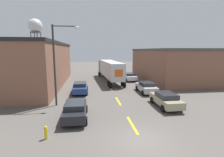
{
  "coord_description": "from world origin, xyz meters",
  "views": [
    {
      "loc": [
        -3.4,
        -10.47,
        5.97
      ],
      "look_at": [
        -0.22,
        13.15,
        2.09
      ],
      "focal_mm": 28.0,
      "sensor_mm": 36.0,
      "label": 1
    }
  ],
  "objects_px": {
    "parked_car_right_far": "(130,76)",
    "fire_hydrant": "(46,133)",
    "parked_car_right_mid": "(146,87)",
    "semi_truck": "(109,69)",
    "parked_car_left_far": "(80,87)",
    "street_lamp": "(57,60)",
    "parked_car_right_near": "(166,99)",
    "parked_car_left_near": "(75,110)",
    "water_tower": "(35,27)"
  },
  "relations": [
    {
      "from": "parked_car_left_far",
      "to": "semi_truck",
      "type": "bearing_deg",
      "value": 60.97
    },
    {
      "from": "semi_truck",
      "to": "fire_hydrant",
      "type": "relative_size",
      "value": 16.89
    },
    {
      "from": "parked_car_left_near",
      "to": "street_lamp",
      "type": "bearing_deg",
      "value": 116.32
    },
    {
      "from": "fire_hydrant",
      "to": "parked_car_right_near",
      "type": "bearing_deg",
      "value": 26.17
    },
    {
      "from": "parked_car_right_far",
      "to": "street_lamp",
      "type": "relative_size",
      "value": 0.56
    },
    {
      "from": "parked_car_right_near",
      "to": "parked_car_left_far",
      "type": "bearing_deg",
      "value": 141.51
    },
    {
      "from": "semi_truck",
      "to": "parked_car_right_near",
      "type": "relative_size",
      "value": 3.3
    },
    {
      "from": "water_tower",
      "to": "fire_hydrant",
      "type": "height_order",
      "value": "water_tower"
    },
    {
      "from": "parked_car_left_near",
      "to": "parked_car_right_near",
      "type": "relative_size",
      "value": 1.0
    },
    {
      "from": "parked_car_left_near",
      "to": "parked_car_right_far",
      "type": "bearing_deg",
      "value": 63.19
    },
    {
      "from": "parked_car_right_mid",
      "to": "street_lamp",
      "type": "distance_m",
      "value": 12.78
    },
    {
      "from": "parked_car_left_far",
      "to": "street_lamp",
      "type": "height_order",
      "value": "street_lamp"
    },
    {
      "from": "parked_car_right_near",
      "to": "street_lamp",
      "type": "xyz_separation_m",
      "value": [
        -11.3,
        2.08,
        4.14
      ]
    },
    {
      "from": "parked_car_right_mid",
      "to": "street_lamp",
      "type": "bearing_deg",
      "value": -159.17
    },
    {
      "from": "parked_car_left_far",
      "to": "parked_car_right_near",
      "type": "height_order",
      "value": "same"
    },
    {
      "from": "parked_car_right_far",
      "to": "fire_hydrant",
      "type": "bearing_deg",
      "value": -116.79
    },
    {
      "from": "parked_car_left_far",
      "to": "street_lamp",
      "type": "bearing_deg",
      "value": -110.77
    },
    {
      "from": "parked_car_right_near",
      "to": "water_tower",
      "type": "xyz_separation_m",
      "value": [
        -24.65,
        43.36,
        12.46
      ]
    },
    {
      "from": "street_lamp",
      "to": "fire_hydrant",
      "type": "xyz_separation_m",
      "value": [
        0.29,
        -7.49,
        -4.5
      ]
    },
    {
      "from": "parked_car_right_mid",
      "to": "parked_car_right_far",
      "type": "distance_m",
      "value": 10.01
    },
    {
      "from": "parked_car_left_far",
      "to": "fire_hydrant",
      "type": "distance_m",
      "value": 12.92
    },
    {
      "from": "parked_car_left_far",
      "to": "parked_car_right_mid",
      "type": "xyz_separation_m",
      "value": [
        9.29,
        -1.01,
        0.0
      ]
    },
    {
      "from": "semi_truck",
      "to": "street_lamp",
      "type": "xyz_separation_m",
      "value": [
        -7.29,
        -14.81,
        2.61
      ]
    },
    {
      "from": "parked_car_left_far",
      "to": "water_tower",
      "type": "relative_size",
      "value": 0.3
    },
    {
      "from": "parked_car_left_far",
      "to": "street_lamp",
      "type": "xyz_separation_m",
      "value": [
        -2.01,
        -5.31,
        4.14
      ]
    },
    {
      "from": "parked_car_right_far",
      "to": "parked_car_right_near",
      "type": "bearing_deg",
      "value": -90.0
    },
    {
      "from": "parked_car_left_near",
      "to": "parked_car_right_mid",
      "type": "bearing_deg",
      "value": 42.02
    },
    {
      "from": "semi_truck",
      "to": "parked_car_left_far",
      "type": "bearing_deg",
      "value": -122.98
    },
    {
      "from": "semi_truck",
      "to": "parked_car_left_near",
      "type": "bearing_deg",
      "value": -109.56
    },
    {
      "from": "street_lamp",
      "to": "parked_car_right_near",
      "type": "bearing_deg",
      "value": -10.42
    },
    {
      "from": "parked_car_left_far",
      "to": "parked_car_left_near",
      "type": "distance_m",
      "value": 9.38
    },
    {
      "from": "parked_car_right_mid",
      "to": "parked_car_right_near",
      "type": "height_order",
      "value": "same"
    },
    {
      "from": "parked_car_right_mid",
      "to": "semi_truck",
      "type": "bearing_deg",
      "value": 110.91
    },
    {
      "from": "parked_car_right_mid",
      "to": "fire_hydrant",
      "type": "distance_m",
      "value": 16.13
    },
    {
      "from": "parked_car_left_near",
      "to": "parked_car_right_near",
      "type": "xyz_separation_m",
      "value": [
        9.29,
        1.99,
        0.0
      ]
    },
    {
      "from": "parked_car_left_near",
      "to": "fire_hydrant",
      "type": "height_order",
      "value": "parked_car_left_near"
    },
    {
      "from": "semi_truck",
      "to": "parked_car_left_far",
      "type": "distance_m",
      "value": 10.97
    },
    {
      "from": "parked_car_left_far",
      "to": "street_lamp",
      "type": "distance_m",
      "value": 7.03
    },
    {
      "from": "parked_car_right_far",
      "to": "fire_hydrant",
      "type": "xyz_separation_m",
      "value": [
        -11.01,
        -21.8,
        -0.35
      ]
    },
    {
      "from": "parked_car_left_far",
      "to": "parked_car_right_far",
      "type": "height_order",
      "value": "same"
    },
    {
      "from": "fire_hydrant",
      "to": "semi_truck",
      "type": "bearing_deg",
      "value": 72.59
    },
    {
      "from": "semi_truck",
      "to": "parked_car_right_mid",
      "type": "height_order",
      "value": "semi_truck"
    },
    {
      "from": "fire_hydrant",
      "to": "parked_car_right_mid",
      "type": "bearing_deg",
      "value": 46.96
    },
    {
      "from": "parked_car_left_far",
      "to": "street_lamp",
      "type": "relative_size",
      "value": 0.56
    },
    {
      "from": "parked_car_right_far",
      "to": "street_lamp",
      "type": "height_order",
      "value": "street_lamp"
    },
    {
      "from": "parked_car_left_far",
      "to": "parked_car_right_mid",
      "type": "relative_size",
      "value": 1.0
    },
    {
      "from": "parked_car_left_near",
      "to": "street_lamp",
      "type": "xyz_separation_m",
      "value": [
        -2.01,
        4.07,
        4.14
      ]
    },
    {
      "from": "parked_car_left_far",
      "to": "fire_hydrant",
      "type": "relative_size",
      "value": 5.11
    },
    {
      "from": "fire_hydrant",
      "to": "parked_car_left_near",
      "type": "bearing_deg",
      "value": 63.3
    },
    {
      "from": "street_lamp",
      "to": "fire_hydrant",
      "type": "distance_m",
      "value": 8.74
    }
  ]
}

